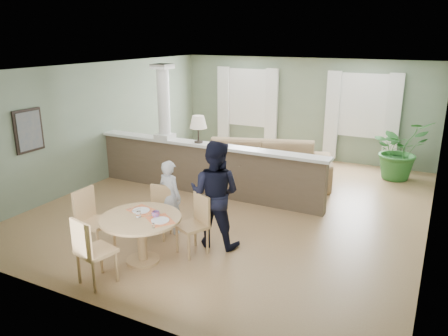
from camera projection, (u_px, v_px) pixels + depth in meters
The scene contains 12 objects.
ground at pixel (239, 203), 8.87m from camera, with size 8.00×8.00×0.00m, color tan.
room_shell at pixel (252, 110), 8.89m from camera, with size 7.02×8.02×2.71m.
pony_wall at pixel (201, 161), 9.27m from camera, with size 5.32×0.38×2.70m.
sofa at pixel (260, 163), 9.96m from camera, with size 3.19×1.25×0.93m, color olive.
houseplant at pixel (399, 150), 10.20m from camera, with size 1.27×1.10×1.41m, color #285F26.
dining_table at pixel (142, 226), 6.45m from camera, with size 1.20×1.20×0.82m.
chair_far_boy at pixel (159, 209), 7.35m from camera, with size 0.47×0.47×0.87m.
chair_far_man at pixel (196, 221), 6.77m from camera, with size 0.56×0.56×0.94m.
chair_near at pixel (91, 249), 5.84m from camera, with size 0.53×0.53×0.98m.
chair_side at pixel (91, 218), 6.79m from camera, with size 0.46×0.46×1.02m.
child_person at pixel (170, 197), 7.42m from camera, with size 0.47×0.31×1.29m, color #AAAAAF.
man_person at pixel (215, 194), 6.91m from camera, with size 0.85×0.66×1.74m, color black.
Camera 1 is at (3.50, -7.50, 3.30)m, focal length 35.00 mm.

